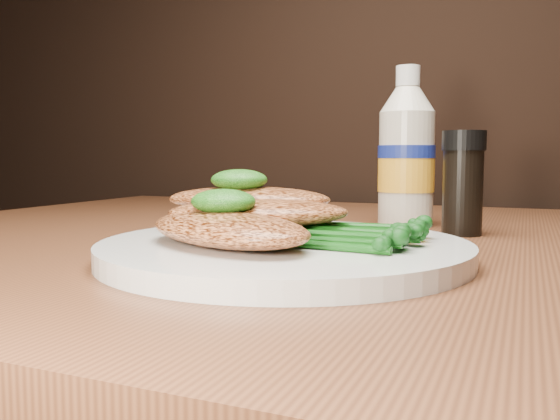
% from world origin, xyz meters
% --- Properties ---
extents(plate, '(0.29, 0.29, 0.01)m').
position_xyz_m(plate, '(-0.06, 0.90, 0.76)').
color(plate, silver).
rests_on(plate, dining_table).
extents(chicken_front, '(0.18, 0.14, 0.02)m').
position_xyz_m(chicken_front, '(-0.09, 0.86, 0.78)').
color(chicken_front, '#C6703F').
rests_on(chicken_front, plate).
extents(chicken_mid, '(0.16, 0.13, 0.02)m').
position_xyz_m(chicken_mid, '(-0.09, 0.91, 0.79)').
color(chicken_mid, '#C6703F').
rests_on(chicken_mid, plate).
extents(chicken_back, '(0.16, 0.11, 0.02)m').
position_xyz_m(chicken_back, '(-0.11, 0.94, 0.79)').
color(chicken_back, '#C6703F').
rests_on(chicken_back, plate).
extents(pesto_front, '(0.06, 0.06, 0.02)m').
position_xyz_m(pesto_front, '(-0.10, 0.87, 0.80)').
color(pesto_front, black).
rests_on(pesto_front, chicken_front).
extents(pesto_back, '(0.06, 0.06, 0.02)m').
position_xyz_m(pesto_back, '(-0.12, 0.93, 0.81)').
color(pesto_back, black).
rests_on(pesto_back, chicken_back).
extents(broccolini_bundle, '(0.16, 0.14, 0.02)m').
position_xyz_m(broccolini_bundle, '(-0.01, 0.91, 0.78)').
color(broccolini_bundle, '#104B10').
rests_on(broccolini_bundle, plate).
extents(mayo_bottle, '(0.09, 0.09, 0.18)m').
position_xyz_m(mayo_bottle, '(-0.02, 1.16, 0.84)').
color(mayo_bottle, beige).
rests_on(mayo_bottle, dining_table).
extents(pepper_grinder, '(0.05, 0.05, 0.11)m').
position_xyz_m(pepper_grinder, '(0.05, 1.10, 0.80)').
color(pepper_grinder, black).
rests_on(pepper_grinder, dining_table).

